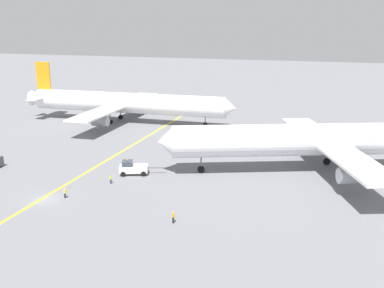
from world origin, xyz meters
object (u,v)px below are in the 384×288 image
(airliner_being_pushed, at_px, (318,140))
(ground_crew_wing_walker_right, at_px, (65,193))
(airliner_at_gate_left, at_px, (126,103))
(pushback_tug, at_px, (133,168))
(ground_crew_marshaller_foreground, at_px, (173,217))
(ground_crew_ramp_agent_by_cones, at_px, (111,179))

(airliner_being_pushed, xyz_separation_m, ground_crew_wing_walker_right, (-36.04, -27.33, -5.11))
(airliner_at_gate_left, relative_size, ground_crew_wing_walker_right, 39.10)
(airliner_at_gate_left, height_order, pushback_tug, airliner_at_gate_left)
(airliner_at_gate_left, distance_m, ground_crew_wing_walker_right, 56.28)
(ground_crew_marshaller_foreground, bearing_deg, ground_crew_ramp_agent_by_cones, 145.89)
(airliner_at_gate_left, height_order, airliner_being_pushed, airliner_being_pushed)
(airliner_being_pushed, bearing_deg, airliner_at_gate_left, 154.23)
(airliner_at_gate_left, bearing_deg, airliner_being_pushed, -25.77)
(pushback_tug, relative_size, ground_crew_marshaller_foreground, 4.71)
(pushback_tug, distance_m, ground_crew_ramp_agent_by_cones, 5.84)
(airliner_at_gate_left, distance_m, ground_crew_marshaller_foreground, 67.23)
(ground_crew_wing_walker_right, bearing_deg, airliner_at_gate_left, 108.33)
(pushback_tug, height_order, ground_crew_ramp_agent_by_cones, pushback_tug)
(ground_crew_marshaller_foreground, bearing_deg, airliner_at_gate_left, 123.56)
(airliner_at_gate_left, relative_size, airliner_being_pushed, 1.11)
(ground_crew_wing_walker_right, xyz_separation_m, ground_crew_ramp_agent_by_cones, (3.43, 8.19, -0.01))
(airliner_at_gate_left, bearing_deg, pushback_tug, -60.37)
(airliner_at_gate_left, distance_m, ground_crew_ramp_agent_by_cones, 49.95)
(ground_crew_wing_walker_right, bearing_deg, pushback_tug, 71.10)
(ground_crew_ramp_agent_by_cones, relative_size, ground_crew_marshaller_foreground, 0.90)
(ground_crew_wing_walker_right, bearing_deg, ground_crew_ramp_agent_by_cones, 67.32)
(ground_crew_ramp_agent_by_cones, bearing_deg, airliner_being_pushed, 30.39)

